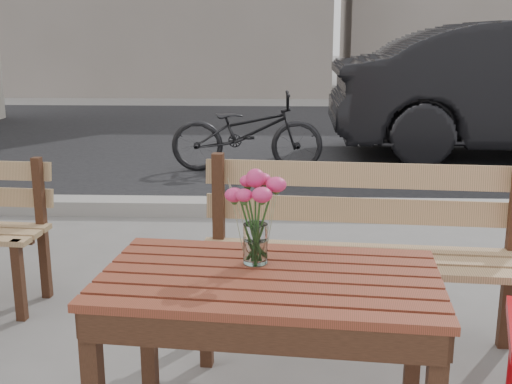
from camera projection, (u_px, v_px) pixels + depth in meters
street at (293, 162)px, 7.30m from camera, size 30.00×8.12×0.12m
main_table at (269, 306)px, 2.14m from camera, size 1.18×0.76×0.69m
main_bench at (363, 234)px, 2.95m from camera, size 1.54×0.57×0.94m
main_vase at (255, 205)px, 2.17m from camera, size 0.18×0.18×0.33m
bicycle at (247, 132)px, 6.89m from camera, size 1.65×0.62×0.86m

